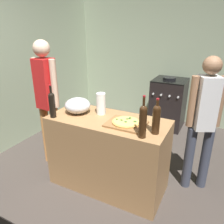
{
  "coord_description": "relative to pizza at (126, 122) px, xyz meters",
  "views": [
    {
      "loc": [
        1.06,
        -1.33,
        1.86
      ],
      "look_at": [
        0.0,
        0.76,
        0.93
      ],
      "focal_mm": 35.59,
      "sensor_mm": 36.0,
      "label": 1
    }
  ],
  "objects": [
    {
      "name": "mixing_bowl",
      "position": [
        -0.64,
        0.05,
        0.06
      ],
      "size": [
        0.3,
        0.3,
        0.18
      ],
      "color": "#B2B2B7",
      "rests_on": "counter"
    },
    {
      "name": "counter",
      "position": [
        -0.24,
        0.04,
        -0.47
      ],
      "size": [
        1.35,
        0.61,
        0.88
      ],
      "primitive_type": "cube",
      "color": "#9E7247",
      "rests_on": "ground_plane"
    },
    {
      "name": "wine_bottle_clear",
      "position": [
        0.24,
        -0.18,
        0.14
      ],
      "size": [
        0.07,
        0.07,
        0.41
      ],
      "color": "#331E0F",
      "rests_on": "counter"
    },
    {
      "name": "person_in_red",
      "position": [
        0.71,
        0.5,
        -0.02
      ],
      "size": [
        0.34,
        0.27,
        1.57
      ],
      "color": "#383D4C",
      "rests_on": "ground_plane"
    },
    {
      "name": "wine_bottle_dark",
      "position": [
        -0.81,
        -0.18,
        0.13
      ],
      "size": [
        0.07,
        0.07,
        0.38
      ],
      "color": "black",
      "rests_on": "counter"
    },
    {
      "name": "pizza",
      "position": [
        0.0,
        0.0,
        0.0
      ],
      "size": [
        0.3,
        0.3,
        0.03
      ],
      "color": "tan",
      "rests_on": "cutting_board"
    },
    {
      "name": "ground_plane",
      "position": [
        -0.24,
        0.91,
        -0.92
      ],
      "size": [
        4.23,
        3.64,
        0.02
      ],
      "primitive_type": "cube",
      "color": "#3F3833"
    },
    {
      "name": "paper_towel_roll",
      "position": [
        -0.38,
        0.15,
        0.09
      ],
      "size": [
        0.11,
        0.11,
        0.25
      ],
      "color": "white",
      "rests_on": "counter"
    },
    {
      "name": "stove",
      "position": [
        -0.02,
        2.08,
        -0.45
      ],
      "size": [
        0.59,
        0.62,
        0.96
      ],
      "color": "black",
      "rests_on": "ground_plane"
    },
    {
      "name": "person_in_stripes",
      "position": [
        -1.17,
        0.11,
        0.07
      ],
      "size": [
        0.38,
        0.22,
        1.7
      ],
      "color": "#D88C4C",
      "rests_on": "ground_plane"
    },
    {
      "name": "kitchen_wall_left",
      "position": [
        -2.1,
        0.91,
        0.39
      ],
      "size": [
        0.1,
        3.64,
        2.6
      ],
      "primitive_type": "cube",
      "color": "#99A889",
      "rests_on": "ground_plane"
    },
    {
      "name": "kitchen_wall_rear",
      "position": [
        -0.24,
        2.48,
        0.39
      ],
      "size": [
        4.23,
        0.1,
        2.6
      ],
      "primitive_type": "cube",
      "color": "#99A889",
      "rests_on": "ground_plane"
    },
    {
      "name": "wine_bottle_amber",
      "position": [
        0.33,
        -0.05,
        0.13
      ],
      "size": [
        0.08,
        0.08,
        0.35
      ],
      "color": "#331E0F",
      "rests_on": "counter"
    },
    {
      "name": "cutting_board",
      "position": [
        -0.0,
        -0.0,
        -0.02
      ],
      "size": [
        0.4,
        0.32,
        0.02
      ],
      "primitive_type": "cube",
      "color": "olive",
      "rests_on": "counter"
    }
  ]
}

